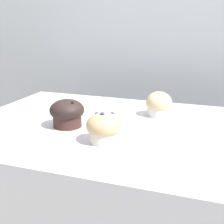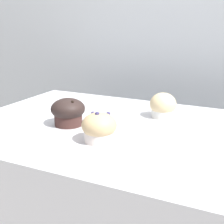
% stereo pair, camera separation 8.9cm
% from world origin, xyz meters
% --- Properties ---
extents(wall_back, '(3.20, 0.10, 1.80)m').
position_xyz_m(wall_back, '(0.00, 0.60, 0.90)').
color(wall_back, '#B2B7BC').
rests_on(wall_back, ground).
extents(muffin_front_center, '(0.09, 0.09, 0.08)m').
position_xyz_m(muffin_front_center, '(-0.04, -0.13, 0.97)').
color(muffin_front_center, silver).
rests_on(muffin_front_center, display_counter).
extents(muffin_back_left, '(0.10, 0.10, 0.08)m').
position_xyz_m(muffin_back_left, '(-0.18, -0.05, 0.97)').
color(muffin_back_left, '#3F2522').
rests_on(muffin_back_left, display_counter).
extents(muffin_back_right, '(0.08, 0.08, 0.08)m').
position_xyz_m(muffin_back_right, '(0.05, 0.14, 0.97)').
color(muffin_back_right, white).
rests_on(muffin_back_right, display_counter).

